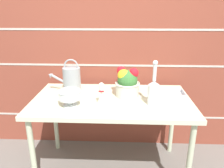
{
  "coord_description": "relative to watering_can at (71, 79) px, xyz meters",
  "views": [
    {
      "loc": [
        0.08,
        -1.73,
        1.48
      ],
      "look_at": [
        0.0,
        0.04,
        0.86
      ],
      "focal_mm": 35.0,
      "sensor_mm": 36.0,
      "label": 1
    }
  ],
  "objects": [
    {
      "name": "watering_can",
      "position": [
        0.0,
        0.0,
        0.0
      ],
      "size": [
        0.3,
        0.16,
        0.31
      ],
      "color": "#93999E",
      "rests_on": "patio_table"
    },
    {
      "name": "figurine_vase",
      "position": [
        0.3,
        -0.28,
        -0.04
      ],
      "size": [
        0.08,
        0.08,
        0.19
      ],
      "color": "white",
      "rests_on": "patio_table"
    },
    {
      "name": "brick_wall",
      "position": [
        0.38,
        0.34,
        0.24
      ],
      "size": [
        3.6,
        0.08,
        2.2
      ],
      "color": "brown",
      "rests_on": "ground_plane"
    },
    {
      "name": "crystal_pedestal_bowl",
      "position": [
        0.05,
        -0.31,
        -0.03
      ],
      "size": [
        0.18,
        0.18,
        0.13
      ],
      "color": "silver",
      "rests_on": "patio_table"
    },
    {
      "name": "flower_planter",
      "position": [
        0.51,
        -0.08,
        0.0
      ],
      "size": [
        0.22,
        0.22,
        0.26
      ],
      "color": "beige",
      "rests_on": "patio_table"
    },
    {
      "name": "glass_decanter",
      "position": [
        0.71,
        -0.26,
        -0.0
      ],
      "size": [
        0.09,
        0.09,
        0.37
      ],
      "color": "silver",
      "rests_on": "patio_table"
    },
    {
      "name": "wire_tray",
      "position": [
        0.87,
        -0.07,
        -0.11
      ],
      "size": [
        0.3,
        0.17,
        0.04
      ],
      "color": "#B7B7BC",
      "rests_on": "patio_table"
    },
    {
      "name": "patio_table",
      "position": [
        0.38,
        -0.15,
        -0.19
      ],
      "size": [
        1.35,
        0.74,
        0.74
      ],
      "color": "beige",
      "rests_on": "ground_plane"
    }
  ]
}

